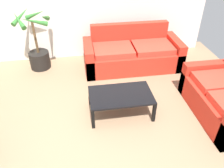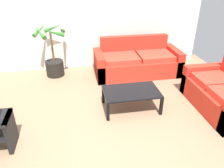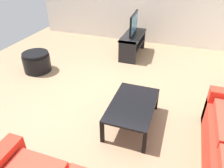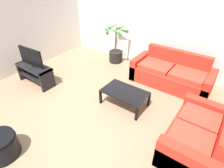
% 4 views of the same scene
% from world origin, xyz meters
% --- Properties ---
extents(ground_plane, '(6.60, 6.60, 0.00)m').
position_xyz_m(ground_plane, '(0.00, 0.00, 0.00)').
color(ground_plane, '#937556').
extents(couch_main, '(2.11, 0.90, 0.90)m').
position_xyz_m(couch_main, '(1.10, 2.28, 0.30)').
color(couch_main, red).
rests_on(couch_main, ground).
extents(coffee_table, '(1.04, 0.64, 0.39)m').
position_xyz_m(coffee_table, '(0.56, 0.77, 0.34)').
color(coffee_table, black).
rests_on(coffee_table, ground).
extents(potted_palm, '(0.75, 0.76, 1.29)m').
position_xyz_m(potted_palm, '(-0.95, 2.55, 0.44)').
color(potted_palm, black).
rests_on(potted_palm, ground).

